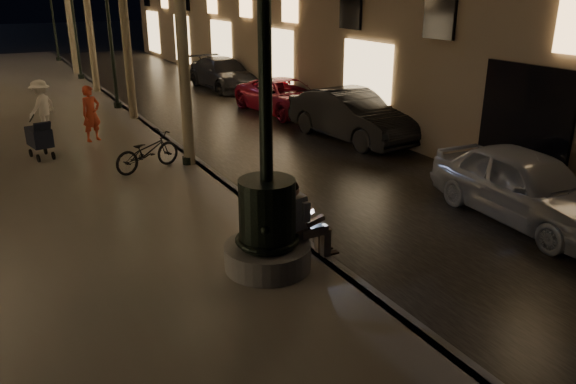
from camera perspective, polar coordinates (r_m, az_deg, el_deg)
ground at (r=21.31m, az=-15.46°, el=7.32°), size 120.00×120.00×0.00m
cobble_lane at (r=22.15m, az=-7.86°, el=8.36°), size 6.00×45.00×0.02m
promenade at (r=20.80m, az=-26.26°, el=5.94°), size 8.00×45.00×0.20m
curb_strip at (r=21.29m, az=-15.48°, el=7.58°), size 0.25×45.00×0.20m
fountain_lamppost at (r=8.79m, az=-2.14°, el=-1.77°), size 1.40×1.40×5.21m
seated_man_laptop at (r=9.16m, az=1.32°, el=-2.67°), size 1.04×0.35×1.41m
lamp_curb_a at (r=14.05m, az=-10.89°, el=14.72°), size 0.36×0.36×4.81m
lamp_curb_b at (r=21.78m, az=-17.72°, el=16.01°), size 0.36×0.36×4.81m
lamp_curb_c at (r=29.66m, az=-20.98°, el=16.54°), size 0.36×0.36×4.81m
lamp_curb_d at (r=37.59m, az=-22.88°, el=16.83°), size 0.36×0.36×4.81m
stroller at (r=16.10m, az=-23.93°, el=5.11°), size 0.62×1.14×1.15m
car_front at (r=12.20m, az=23.01°, el=0.57°), size 2.03×4.40×1.46m
car_second at (r=17.44m, az=6.55°, el=7.75°), size 2.08×4.79×1.53m
car_third at (r=21.13m, az=-0.30°, el=9.69°), size 2.50×4.72×1.26m
car_rear at (r=26.49m, az=-6.57°, el=11.86°), size 2.17×4.88×1.39m
pedestrian_red at (r=17.40m, az=-19.37°, el=7.52°), size 0.70×0.59×1.62m
pedestrian_white at (r=18.98m, az=-23.74°, el=7.96°), size 1.17×1.17×1.63m
bicycle at (r=14.25m, az=-14.11°, el=4.01°), size 1.89×1.17×0.94m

